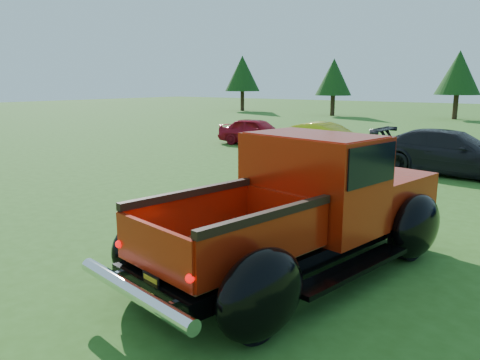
{
  "coord_description": "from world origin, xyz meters",
  "views": [
    {
      "loc": [
        5.25,
        -6.7,
        2.7
      ],
      "look_at": [
        0.07,
        0.2,
        0.9
      ],
      "focal_mm": 35.0,
      "sensor_mm": 36.0,
      "label": 1
    }
  ],
  "objects_px": {
    "show_car_grey": "(451,153)",
    "pickup_truck": "(312,204)",
    "tree_far_west": "(242,74)",
    "tree_mid_left": "(459,73)",
    "show_car_red": "(257,131)",
    "show_car_yellow": "(326,140)",
    "tree_west": "(334,77)"
  },
  "relations": [
    {
      "from": "show_car_grey",
      "to": "pickup_truck",
      "type": "bearing_deg",
      "value": -177.57
    },
    {
      "from": "tree_far_west",
      "to": "tree_mid_left",
      "type": "xyz_separation_m",
      "value": [
        19.0,
        1.0,
        -0.14
      ]
    },
    {
      "from": "tree_far_west",
      "to": "tree_mid_left",
      "type": "distance_m",
      "value": 19.03
    },
    {
      "from": "pickup_truck",
      "to": "show_car_red",
      "type": "bearing_deg",
      "value": 137.76
    },
    {
      "from": "show_car_red",
      "to": "show_car_yellow",
      "type": "bearing_deg",
      "value": -113.68
    },
    {
      "from": "tree_mid_left",
      "to": "tree_west",
      "type": "bearing_deg",
      "value": -167.47
    },
    {
      "from": "show_car_grey",
      "to": "tree_mid_left",
      "type": "bearing_deg",
      "value": 14.34
    },
    {
      "from": "tree_west",
      "to": "show_car_yellow",
      "type": "xyz_separation_m",
      "value": [
        9.5,
        -20.08,
        -2.49
      ]
    },
    {
      "from": "show_car_yellow",
      "to": "pickup_truck",
      "type": "bearing_deg",
      "value": -157.93
    },
    {
      "from": "tree_mid_left",
      "to": "pickup_truck",
      "type": "distance_m",
      "value": 32.21
    },
    {
      "from": "tree_west",
      "to": "show_car_red",
      "type": "xyz_separation_m",
      "value": [
        5.5,
        -18.82,
        -2.52
      ]
    },
    {
      "from": "tree_mid_left",
      "to": "show_car_grey",
      "type": "distance_m",
      "value": 23.64
    },
    {
      "from": "show_car_yellow",
      "to": "tree_mid_left",
      "type": "bearing_deg",
      "value": -2.08
    },
    {
      "from": "tree_mid_left",
      "to": "show_car_yellow",
      "type": "distance_m",
      "value": 22.26
    },
    {
      "from": "pickup_truck",
      "to": "show_car_yellow",
      "type": "bearing_deg",
      "value": 124.96
    },
    {
      "from": "tree_west",
      "to": "show_car_grey",
      "type": "relative_size",
      "value": 1.01
    },
    {
      "from": "tree_far_west",
      "to": "tree_west",
      "type": "bearing_deg",
      "value": -5.71
    },
    {
      "from": "tree_far_west",
      "to": "tree_west",
      "type": "relative_size",
      "value": 1.13
    },
    {
      "from": "tree_west",
      "to": "tree_mid_left",
      "type": "xyz_separation_m",
      "value": [
        9.0,
        2.0,
        0.27
      ]
    },
    {
      "from": "tree_west",
      "to": "show_car_grey",
      "type": "xyz_separation_m",
      "value": [
        14.02,
        -20.94,
        -2.45
      ]
    },
    {
      "from": "tree_mid_left",
      "to": "show_car_grey",
      "type": "xyz_separation_m",
      "value": [
        5.02,
        -22.94,
        -2.72
      ]
    },
    {
      "from": "pickup_truck",
      "to": "tree_mid_left",
      "type": "bearing_deg",
      "value": 108.61
    },
    {
      "from": "show_car_red",
      "to": "tree_mid_left",
      "type": "bearing_deg",
      "value": -15.73
    },
    {
      "from": "tree_mid_left",
      "to": "show_car_grey",
      "type": "bearing_deg",
      "value": -77.65
    },
    {
      "from": "pickup_truck",
      "to": "show_car_yellow",
      "type": "height_order",
      "value": "pickup_truck"
    },
    {
      "from": "show_car_yellow",
      "to": "show_car_grey",
      "type": "relative_size",
      "value": 0.83
    },
    {
      "from": "tree_far_west",
      "to": "pickup_truck",
      "type": "bearing_deg",
      "value": -51.89
    },
    {
      "from": "tree_far_west",
      "to": "show_car_grey",
      "type": "xyz_separation_m",
      "value": [
        24.02,
        -21.94,
        -2.86
      ]
    },
    {
      "from": "tree_far_west",
      "to": "show_car_yellow",
      "type": "relative_size",
      "value": 1.38
    },
    {
      "from": "tree_west",
      "to": "pickup_truck",
      "type": "bearing_deg",
      "value": -64.63
    },
    {
      "from": "tree_far_west",
      "to": "show_car_grey",
      "type": "distance_m",
      "value": 32.66
    },
    {
      "from": "tree_far_west",
      "to": "show_car_yellow",
      "type": "distance_m",
      "value": 28.87
    }
  ]
}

